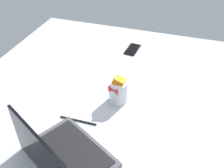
% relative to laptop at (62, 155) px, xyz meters
% --- Properties ---
extents(bed_mattress, '(1.80, 1.40, 0.18)m').
position_rel_laptop_xyz_m(bed_mattress, '(-0.21, -0.47, -0.13)').
color(bed_mattress, '#B7BCC6').
rests_on(bed_mattress, ground).
extents(laptop, '(0.40, 0.36, 0.23)m').
position_rel_laptop_xyz_m(laptop, '(0.00, 0.00, 0.00)').
color(laptop, '#4C4C51').
rests_on(laptop, bed_mattress).
extents(snack_cup, '(0.09, 0.10, 0.14)m').
position_rel_laptop_xyz_m(snack_cup, '(-0.09, -0.40, 0.02)').
color(snack_cup, silver).
rests_on(snack_cup, bed_mattress).
extents(cell_phone, '(0.08, 0.15, 0.01)m').
position_rel_laptop_xyz_m(cell_phone, '(-0.04, -0.88, -0.04)').
color(cell_phone, black).
rests_on(cell_phone, bed_mattress).
extents(charger_cable, '(0.17, 0.01, 0.01)m').
position_rel_laptop_xyz_m(charger_cable, '(0.03, -0.21, -0.04)').
color(charger_cable, black).
rests_on(charger_cable, bed_mattress).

